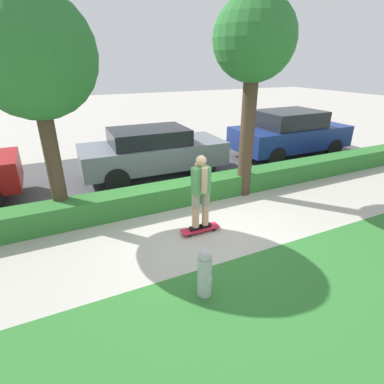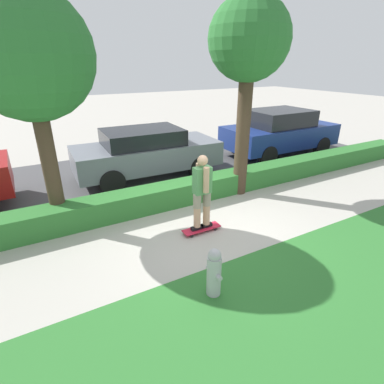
{
  "view_description": "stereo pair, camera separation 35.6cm",
  "coord_description": "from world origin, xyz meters",
  "views": [
    {
      "loc": [
        -2.53,
        -4.69,
        3.26
      ],
      "look_at": [
        -0.03,
        0.6,
        0.71
      ],
      "focal_mm": 28.0,
      "sensor_mm": 36.0,
      "label": 1
    },
    {
      "loc": [
        -2.85,
        -4.53,
        3.26
      ],
      "look_at": [
        -0.03,
        0.6,
        0.71
      ],
      "focal_mm": 28.0,
      "sensor_mm": 36.0,
      "label": 2
    }
  ],
  "objects": [
    {
      "name": "hedge_row",
      "position": [
        0.0,
        1.6,
        0.27
      ],
      "size": [
        17.93,
        0.6,
        0.54
      ],
      "color": "#2D702D",
      "rests_on": "ground_plane"
    },
    {
      "name": "parked_car_middle",
      "position": [
        0.15,
        3.74,
        0.79
      ],
      "size": [
        4.32,
        1.87,
        1.48
      ],
      "rotation": [
        0.0,
        0.0,
        -0.03
      ],
      "color": "slate",
      "rests_on": "ground_plane"
    },
    {
      "name": "tree_mid",
      "position": [
        1.88,
        1.41,
        3.61
      ],
      "size": [
        1.86,
        1.86,
        4.67
      ],
      "color": "#423323",
      "rests_on": "ground_plane"
    },
    {
      "name": "tree_near",
      "position": [
        -2.59,
        1.85,
        3.33
      ],
      "size": [
        2.29,
        2.29,
        4.53
      ],
      "color": "#423323",
      "rests_on": "ground_plane"
    },
    {
      "name": "street_asphalt",
      "position": [
        0.0,
        4.2,
        0.0
      ],
      "size": [
        17.93,
        5.0,
        0.01
      ],
      "color": "#474749",
      "rests_on": "ground_plane"
    },
    {
      "name": "skateboard",
      "position": [
        -0.06,
        0.12,
        0.07
      ],
      "size": [
        0.83,
        0.24,
        0.09
      ],
      "color": "red",
      "rests_on": "ground_plane"
    },
    {
      "name": "skater_person",
      "position": [
        -0.06,
        0.12,
        0.92
      ],
      "size": [
        0.48,
        0.4,
        1.57
      ],
      "color": "black",
      "rests_on": "skateboard"
    },
    {
      "name": "grass_lawn_strip",
      "position": [
        0.0,
        -3.0,
        0.01
      ],
      "size": [
        17.93,
        4.0,
        0.01
      ],
      "color": "#2D702D",
      "rests_on": "ground_plane"
    },
    {
      "name": "fire_hydrant",
      "position": [
        -0.84,
        -1.55,
        0.4
      ],
      "size": [
        0.22,
        0.35,
        0.8
      ],
      "color": "#ADADB2",
      "rests_on": "ground_plane"
    },
    {
      "name": "parked_car_rear",
      "position": [
        5.44,
        3.7,
        0.86
      ],
      "size": [
        4.3,
        2.02,
        1.66
      ],
      "rotation": [
        0.0,
        0.0,
        0.0
      ],
      "color": "navy",
      "rests_on": "ground_plane"
    },
    {
      "name": "ground_plane",
      "position": [
        0.0,
        0.0,
        0.0
      ],
      "size": [
        60.0,
        60.0,
        0.0
      ],
      "primitive_type": "plane",
      "color": "#ADA89E"
    }
  ]
}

